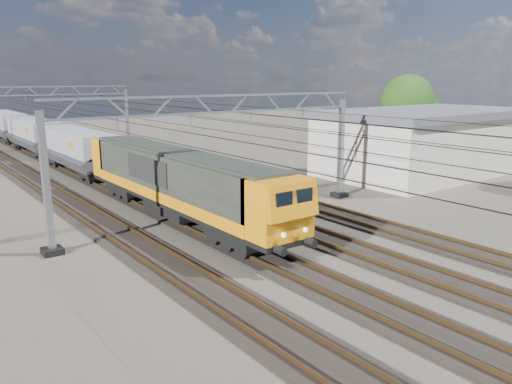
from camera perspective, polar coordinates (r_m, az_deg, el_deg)
ground at (r=25.72m, az=1.22°, el=-5.18°), size 160.00×160.00×0.00m
track_outer_west at (r=22.68m, az=-10.88°, el=-7.75°), size 2.60×140.00×0.30m
track_loco at (r=24.57m, az=-2.46°, el=-5.89°), size 2.60×140.00×0.30m
track_inner_east at (r=26.92m, az=4.58°, el=-4.23°), size 2.60×140.00×0.30m
track_outer_east at (r=29.63m, az=10.39°, el=-2.80°), size 2.60×140.00×0.30m
catenary_gantry_mid at (r=28.00m, az=-3.83°, el=4.50°), size 19.90×0.90×7.11m
catenary_gantry_far at (r=61.23m, az=-22.85°, el=8.08°), size 19.90×0.90×7.11m
overhead_wires at (r=31.20m, az=-7.96°, el=8.68°), size 12.03×140.00×0.53m
locomotive at (r=28.80m, az=-9.09°, el=1.41°), size 2.76×21.10×3.62m
hopper_wagon_lead at (r=45.04m, az=-19.80°, el=4.80°), size 3.38×13.00×3.25m
hopper_wagon_mid at (r=58.67m, az=-24.03°, el=6.16°), size 3.38×13.00×3.25m
hopper_wagon_third at (r=72.52m, az=-26.67°, el=6.99°), size 3.38×13.00×3.25m
industrial_shed at (r=45.19m, az=18.80°, el=5.53°), size 18.60×10.60×5.40m
tree_far at (r=56.23m, az=17.26°, el=9.65°), size 6.00×5.60×8.40m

